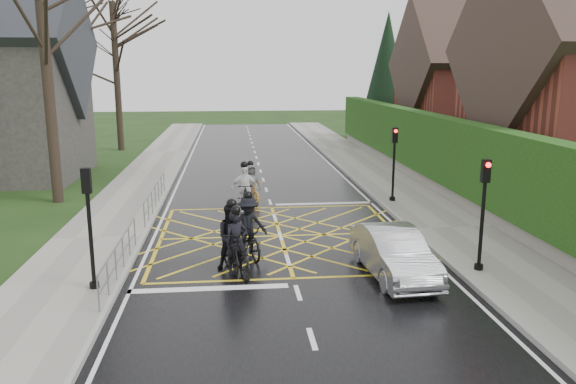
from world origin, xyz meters
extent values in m
plane|color=black|center=(0.00, 0.00, 0.00)|extent=(120.00, 120.00, 0.00)
cube|color=black|center=(0.00, 0.00, 0.01)|extent=(9.00, 80.00, 0.01)
cube|color=gray|center=(6.00, 0.00, 0.07)|extent=(3.00, 80.00, 0.15)
cube|color=gray|center=(-6.00, 0.00, 0.07)|extent=(3.00, 80.00, 0.15)
cube|color=slate|center=(7.75, 6.00, 0.35)|extent=(0.50, 38.00, 0.70)
cube|color=#0F360E|center=(7.75, 6.00, 2.10)|extent=(0.90, 38.00, 2.80)
cube|color=maroon|center=(14.75, 18.00, 3.00)|extent=(9.00, 8.00, 6.00)
cube|color=#352620|center=(14.75, 18.00, 5.90)|extent=(9.80, 8.80, 8.80)
cube|color=maroon|center=(17.45, 18.00, 8.50)|extent=(0.70, 0.70, 1.60)
cylinder|color=black|center=(10.75, 26.00, 0.60)|extent=(0.50, 0.50, 1.20)
cone|color=black|center=(10.75, 26.00, 5.00)|extent=(4.60, 4.60, 10.00)
cylinder|color=black|center=(-9.00, 6.00, 5.50)|extent=(0.44, 0.44, 11.00)
cylinder|color=black|center=(-10.00, 14.00, 6.00)|extent=(0.44, 0.44, 12.00)
cylinder|color=black|center=(-9.30, 22.00, 5.00)|extent=(0.44, 0.44, 10.00)
cylinder|color=slate|center=(-4.65, -3.50, 1.00)|extent=(0.05, 5.00, 0.05)
cylinder|color=slate|center=(-4.65, -3.50, 0.55)|extent=(0.04, 5.00, 0.04)
cylinder|color=slate|center=(-4.65, -6.00, 0.50)|extent=(0.04, 0.04, 1.00)
cylinder|color=slate|center=(-4.65, -1.00, 0.50)|extent=(0.04, 0.04, 1.00)
cylinder|color=slate|center=(-4.65, 4.00, 1.00)|extent=(0.05, 6.00, 0.05)
cylinder|color=slate|center=(-4.65, 4.00, 0.55)|extent=(0.04, 6.00, 0.04)
cylinder|color=slate|center=(-4.65, 1.00, 0.50)|extent=(0.04, 0.04, 1.00)
cylinder|color=slate|center=(-4.65, 7.00, 0.50)|extent=(0.04, 0.04, 1.00)
cylinder|color=black|center=(5.10, 4.20, 1.50)|extent=(0.10, 0.10, 3.00)
cylinder|color=black|center=(5.10, 4.20, 0.15)|extent=(0.24, 0.24, 0.30)
cube|color=black|center=(5.10, 4.20, 2.90)|extent=(0.22, 0.16, 0.62)
sphere|color=#FF0C0C|center=(5.10, 4.08, 3.08)|extent=(0.14, 0.14, 0.14)
cylinder|color=black|center=(5.10, -4.20, 1.50)|extent=(0.10, 0.10, 3.00)
cylinder|color=black|center=(5.10, -4.20, 0.15)|extent=(0.24, 0.24, 0.30)
cube|color=black|center=(5.10, -4.20, 2.90)|extent=(0.22, 0.16, 0.62)
sphere|color=#FF0C0C|center=(5.10, -4.32, 3.08)|extent=(0.14, 0.14, 0.14)
cylinder|color=black|center=(-5.10, -4.50, 1.50)|extent=(0.10, 0.10, 3.00)
cylinder|color=black|center=(-5.10, -4.50, 0.15)|extent=(0.24, 0.24, 0.30)
cube|color=black|center=(-5.10, -4.50, 2.90)|extent=(0.22, 0.16, 0.62)
sphere|color=#FF0C0C|center=(-5.10, -4.38, 3.08)|extent=(0.14, 0.14, 0.14)
imported|color=black|center=(-1.52, -3.46, 0.52)|extent=(1.36, 2.09, 1.04)
imported|color=black|center=(-1.52, -3.36, 0.88)|extent=(0.75, 0.63, 1.77)
sphere|color=black|center=(-1.52, -3.36, 1.79)|extent=(0.28, 0.28, 0.28)
imported|color=black|center=(-1.62, -3.11, 0.61)|extent=(0.83, 2.09, 1.22)
imported|color=black|center=(-1.62, -3.01, 0.93)|extent=(0.99, 0.82, 1.87)
sphere|color=black|center=(-1.62, -3.01, 1.89)|extent=(0.29, 0.29, 0.29)
imported|color=black|center=(-1.14, -1.92, 0.54)|extent=(1.28, 2.16, 1.07)
imported|color=black|center=(-1.14, -1.82, 0.91)|extent=(1.32, 0.99, 1.82)
sphere|color=black|center=(-1.14, -1.82, 1.84)|extent=(0.29, 0.29, 0.29)
imported|color=black|center=(-1.11, 3.46, 0.61)|extent=(0.68, 2.05, 1.21)
imported|color=white|center=(-1.11, 3.56, 0.93)|extent=(1.11, 0.51, 1.85)
sphere|color=black|center=(-1.11, 3.56, 1.87)|extent=(0.29, 0.29, 0.29)
imported|color=orange|center=(-0.81, 4.94, 0.49)|extent=(1.22, 1.96, 0.97)
imported|color=#4E5255|center=(-0.81, 5.04, 0.83)|extent=(0.94, 0.76, 1.65)
sphere|color=black|center=(-0.81, 5.04, 1.67)|extent=(0.26, 0.26, 0.26)
imported|color=#A7A8AE|center=(2.73, -4.06, 0.66)|extent=(1.65, 4.08, 1.32)
camera|label=1|loc=(-1.60, -18.21, 5.52)|focal=35.00mm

